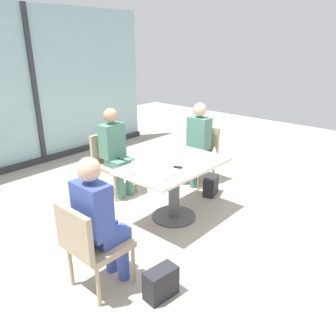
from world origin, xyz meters
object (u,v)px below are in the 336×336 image
at_px(chair_side_end, 91,242).
at_px(handbag_1, 161,283).
at_px(handbag_0, 211,185).
at_px(chair_far_right, 200,151).
at_px(dining_table_main, 174,178).
at_px(coffee_cup, 138,164).
at_px(wine_glass_1, 214,150).
at_px(chair_near_window, 111,160).
at_px(person_side_end, 99,217).
at_px(wine_glass_2, 164,168).
at_px(person_near_window, 115,148).
at_px(wine_glass_3, 171,165).
at_px(cell_phone_on_table, 176,167).
at_px(person_far_right, 197,140).
at_px(wine_glass_0, 133,164).

xyz_separation_m(chair_side_end, handbag_1, (0.33, -0.52, -0.36)).
bearing_deg(handbag_0, chair_far_right, 34.91).
bearing_deg(dining_table_main, handbag_0, 2.18).
height_order(chair_far_right, coffee_cup, chair_far_right).
relative_size(wine_glass_1, coffee_cup, 2.06).
xyz_separation_m(chair_side_end, chair_near_window, (1.49, 1.51, 0.00)).
relative_size(person_side_end, wine_glass_2, 6.81).
relative_size(person_near_window, wine_glass_3, 6.81).
distance_m(dining_table_main, cell_phone_on_table, 0.23).
relative_size(wine_glass_3, handbag_0, 0.62).
bearing_deg(handbag_0, chair_side_end, 169.22).
xyz_separation_m(chair_far_right, handbag_0, (-0.32, -0.44, -0.36)).
distance_m(person_far_right, person_side_end, 2.58).
relative_size(person_far_right, wine_glass_3, 6.81).
height_order(wine_glass_2, cell_phone_on_table, wine_glass_2).
relative_size(person_near_window, wine_glass_1, 6.81).
relative_size(wine_glass_2, handbag_1, 0.62).
bearing_deg(wine_glass_2, person_near_window, 71.18).
bearing_deg(wine_glass_1, person_far_right, 48.90).
distance_m(dining_table_main, person_side_end, 1.42).
relative_size(coffee_cup, handbag_1, 0.30).
bearing_deg(handbag_1, cell_phone_on_table, 40.48).
bearing_deg(chair_far_right, cell_phone_on_table, -155.86).
relative_size(person_side_end, person_near_window, 1.00).
distance_m(person_far_right, handbag_1, 2.65).
bearing_deg(chair_side_end, handbag_0, 8.38).
height_order(dining_table_main, chair_far_right, chair_far_right).
bearing_deg(chair_side_end, chair_far_right, 16.36).
distance_m(chair_near_window, wine_glass_3, 1.51).
xyz_separation_m(chair_side_end, wine_glass_1, (1.90, 0.02, 0.37)).
height_order(chair_side_end, handbag_1, chair_side_end).
distance_m(wine_glass_2, handbag_1, 1.17).
relative_size(chair_side_end, handbag_1, 2.90).
bearing_deg(person_near_window, handbag_1, -120.99).
bearing_deg(chair_far_right, wine_glass_3, -155.24).
bearing_deg(coffee_cup, dining_table_main, -34.06).
xyz_separation_m(wine_glass_1, handbag_0, (0.46, 0.33, -0.72)).
bearing_deg(person_far_right, wine_glass_1, -131.10).
distance_m(coffee_cup, cell_phone_on_table, 0.46).
relative_size(wine_glass_1, handbag_1, 0.62).
bearing_deg(person_near_window, cell_phone_on_table, -93.79).
relative_size(chair_near_window, wine_glass_1, 4.70).
xyz_separation_m(chair_side_end, person_near_window, (1.49, 1.41, 0.20)).
relative_size(person_far_right, person_near_window, 1.00).
height_order(chair_far_right, person_near_window, person_near_window).
bearing_deg(person_far_right, coffee_cup, -171.33).
bearing_deg(cell_phone_on_table, handbag_1, -169.28).
distance_m(person_near_window, wine_glass_2, 1.41).
distance_m(wine_glass_0, cell_phone_on_table, 0.55).
xyz_separation_m(coffee_cup, handbag_1, (-0.78, -1.08, -0.64)).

